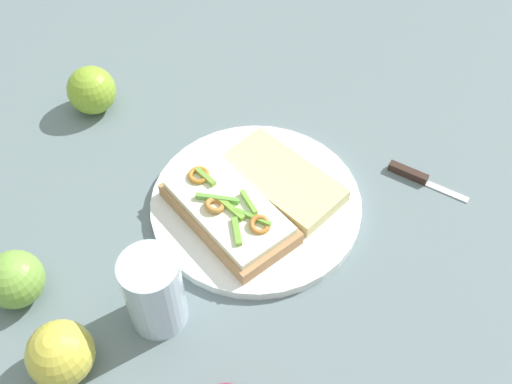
# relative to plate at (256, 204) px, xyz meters

# --- Properties ---
(ground_plane) EXTENTS (2.00, 2.00, 0.00)m
(ground_plane) POSITION_rel_plate_xyz_m (0.00, 0.00, -0.01)
(ground_plane) COLOR slate
(ground_plane) RESTS_ON ground
(plate) EXTENTS (0.30, 0.30, 0.02)m
(plate) POSITION_rel_plate_xyz_m (0.00, 0.00, 0.00)
(plate) COLOR white
(plate) RESTS_ON ground_plane
(sandwich) EXTENTS (0.15, 0.21, 0.04)m
(sandwich) POSITION_rel_plate_xyz_m (-0.05, -0.01, 0.02)
(sandwich) COLOR tan
(sandwich) RESTS_ON plate
(bread_slice_side) EXTENTS (0.15, 0.20, 0.02)m
(bread_slice_side) POSITION_rel_plate_xyz_m (0.05, 0.01, 0.02)
(bread_slice_side) COLOR beige
(bread_slice_side) RESTS_ON plate
(apple_0) EXTENTS (0.09, 0.09, 0.08)m
(apple_0) POSITION_rel_plate_xyz_m (-0.15, 0.29, 0.03)
(apple_0) COLOR #8BB230
(apple_0) RESTS_ON ground_plane
(apple_2) EXTENTS (0.11, 0.11, 0.08)m
(apple_2) POSITION_rel_plate_xyz_m (-0.30, -0.13, 0.03)
(apple_2) COLOR gold
(apple_2) RESTS_ON ground_plane
(apple_3) EXTENTS (0.09, 0.09, 0.07)m
(apple_3) POSITION_rel_plate_xyz_m (-0.33, -0.01, 0.03)
(apple_3) COLOR #7AAD42
(apple_3) RESTS_ON ground_plane
(drinking_glass) EXTENTS (0.07, 0.07, 0.12)m
(drinking_glass) POSITION_rel_plate_xyz_m (-0.18, -0.11, 0.05)
(drinking_glass) COLOR silver
(drinking_glass) RESTS_ON ground_plane
(knife) EXTENTS (0.08, 0.11, 0.01)m
(knife) POSITION_rel_plate_xyz_m (0.24, -0.05, -0.00)
(knife) COLOR silver
(knife) RESTS_ON ground_plane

